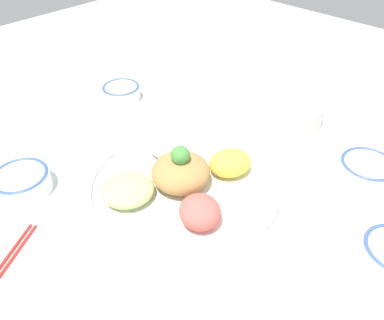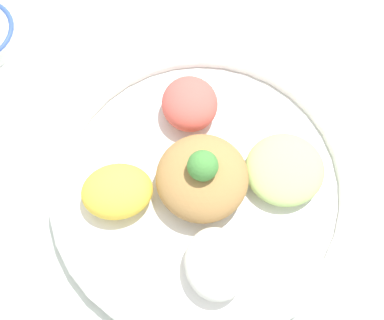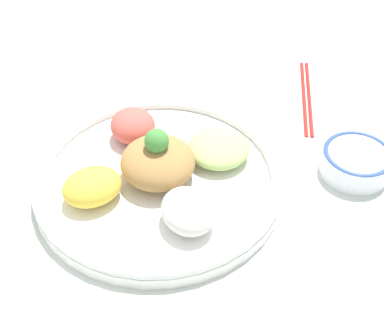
{
  "view_description": "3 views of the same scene",
  "coord_description": "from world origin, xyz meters",
  "px_view_note": "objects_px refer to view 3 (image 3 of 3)",
  "views": [
    {
      "loc": [
        -0.36,
        0.35,
        0.53
      ],
      "look_at": [
        0.04,
        -0.07,
        0.05
      ],
      "focal_mm": 35.0,
      "sensor_mm": 36.0,
      "label": 1
    },
    {
      "loc": [
        0.2,
        -0.16,
        0.67
      ],
      "look_at": [
        0.01,
        -0.03,
        0.08
      ],
      "focal_mm": 50.0,
      "sensor_mm": 36.0,
      "label": 2
    },
    {
      "loc": [
        0.43,
        -0.47,
        0.6
      ],
      "look_at": [
        0.06,
        0.02,
        0.04
      ],
      "focal_mm": 50.0,
      "sensor_mm": 36.0,
      "label": 3
    }
  ],
  "objects_px": {
    "salad_platter": "(159,174)",
    "serving_spoon_main": "(134,47)",
    "sauce_bowl_red": "(356,161)",
    "chopsticks_pair_near": "(307,96)"
  },
  "relations": [
    {
      "from": "serving_spoon_main",
      "to": "salad_platter",
      "type": "bearing_deg",
      "value": 60.05
    },
    {
      "from": "salad_platter",
      "to": "sauce_bowl_red",
      "type": "distance_m",
      "value": 0.31
    },
    {
      "from": "salad_platter",
      "to": "chopsticks_pair_near",
      "type": "xyz_separation_m",
      "value": [
        0.07,
        0.35,
        -0.02
      ]
    },
    {
      "from": "sauce_bowl_red",
      "to": "chopsticks_pair_near",
      "type": "distance_m",
      "value": 0.21
    },
    {
      "from": "chopsticks_pair_near",
      "to": "serving_spoon_main",
      "type": "xyz_separation_m",
      "value": [
        -0.38,
        -0.07,
        -0.0
      ]
    },
    {
      "from": "salad_platter",
      "to": "sauce_bowl_red",
      "type": "xyz_separation_m",
      "value": [
        0.23,
        0.22,
        -0.0
      ]
    },
    {
      "from": "sauce_bowl_red",
      "to": "serving_spoon_main",
      "type": "xyz_separation_m",
      "value": [
        -0.54,
        0.07,
        -0.02
      ]
    },
    {
      "from": "salad_platter",
      "to": "chopsticks_pair_near",
      "type": "bearing_deg",
      "value": 78.86
    },
    {
      "from": "chopsticks_pair_near",
      "to": "serving_spoon_main",
      "type": "height_order",
      "value": "chopsticks_pair_near"
    },
    {
      "from": "salad_platter",
      "to": "serving_spoon_main",
      "type": "bearing_deg",
      "value": 137.62
    }
  ]
}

